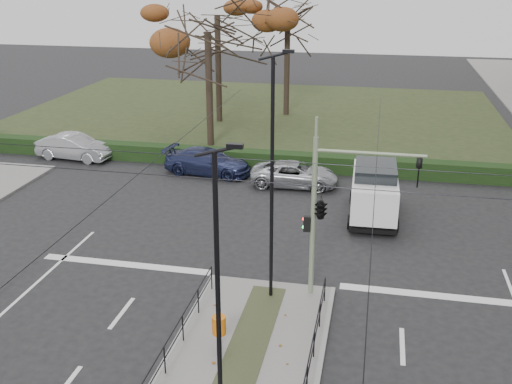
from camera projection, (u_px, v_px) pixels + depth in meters
ground at (242, 366)px, 17.81m from camera, size 140.00×140.00×0.00m
park at (259, 114)px, 48.26m from camera, size 38.00×26.00×0.10m
hedge at (214, 157)px, 35.82m from camera, size 38.00×1.00×1.00m
catenary at (253, 239)px, 18.09m from camera, size 20.00×34.00×6.00m
traffic_light at (323, 206)px, 20.35m from camera, size 3.93×2.26×5.79m
litter_bin at (219, 326)px, 18.17m from camera, size 0.43×0.43×1.10m
streetlamp_median_near at (219, 309)px, 13.15m from camera, size 0.65×0.13×7.75m
streetlamp_median_far at (272, 180)px, 19.82m from camera, size 0.72×0.15×8.64m
parked_car_second at (74, 147)px, 36.75m from camera, size 4.83×2.10×1.55m
parked_car_third at (208, 162)px, 34.14m from camera, size 5.22×2.63×1.45m
parked_car_fourth at (295, 174)px, 32.29m from camera, size 4.80×2.36×1.31m
white_van at (374, 190)px, 28.01m from camera, size 2.36×5.01×2.60m
rust_tree at (217, 16)px, 43.07m from camera, size 9.11×9.11×10.22m
bare_tree_center at (288, 16)px, 45.26m from camera, size 5.96×5.96×10.82m
bare_tree_near at (208, 41)px, 37.29m from camera, size 6.38×6.38×9.67m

